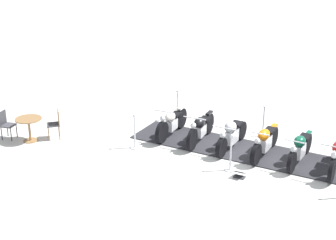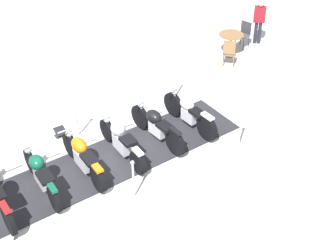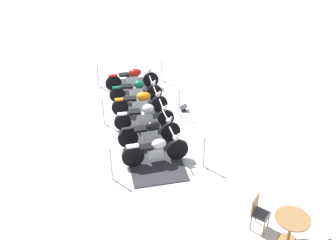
{
  "view_description": "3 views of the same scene",
  "coord_description": "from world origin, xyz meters",
  "px_view_note": "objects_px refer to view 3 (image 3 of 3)",
  "views": [
    {
      "loc": [
        14.03,
        -0.57,
        6.4
      ],
      "look_at": [
        -0.03,
        -2.46,
        0.91
      ],
      "focal_mm": 53.13,
      "sensor_mm": 36.0,
      "label": 1
    },
    {
      "loc": [
        -6.02,
        6.29,
        7.46
      ],
      "look_at": [
        -0.78,
        -1.69,
        0.63
      ],
      "focal_mm": 48.87,
      "sensor_mm": 36.0,
      "label": 2
    },
    {
      "loc": [
        -5.95,
        -10.65,
        7.35
      ],
      "look_at": [
        0.12,
        -1.55,
        0.75
      ],
      "focal_mm": 40.65,
      "sensor_mm": 36.0,
      "label": 3
    }
  ],
  "objects_px": {
    "motorcycle_forest": "(137,90)",
    "stanchion_left_front": "(112,170)",
    "info_placard": "(183,109)",
    "motorcycle_black": "(150,131)",
    "motorcycle_maroon": "(133,78)",
    "motorcycle_copper": "(141,102)",
    "stanchion_left_mid": "(104,116)",
    "stanchion_right_rear": "(162,74)",
    "cafe_chair_near_table": "(259,211)",
    "stanchion_right_mid": "(179,108)",
    "cafe_table": "(292,224)",
    "motorcycle_cream": "(156,150)",
    "stanchion_right_front": "(204,157)",
    "motorcycle_chrome": "(145,116)",
    "stanchion_left_rear": "(98,80)"
  },
  "relations": [
    {
      "from": "motorcycle_forest",
      "to": "stanchion_left_front",
      "type": "distance_m",
      "value": 4.98
    },
    {
      "from": "motorcycle_forest",
      "to": "info_placard",
      "type": "height_order",
      "value": "motorcycle_forest"
    },
    {
      "from": "motorcycle_black",
      "to": "motorcycle_maroon",
      "type": "xyz_separation_m",
      "value": [
        1.54,
        3.93,
        0.03
      ]
    },
    {
      "from": "motorcycle_black",
      "to": "info_placard",
      "type": "xyz_separation_m",
      "value": [
        2.25,
        1.24,
        -0.42
      ]
    },
    {
      "from": "motorcycle_copper",
      "to": "motorcycle_forest",
      "type": "relative_size",
      "value": 1.02
    },
    {
      "from": "info_placard",
      "to": "stanchion_left_front",
      "type": "bearing_deg",
      "value": -40.83
    },
    {
      "from": "stanchion_left_mid",
      "to": "stanchion_right_rear",
      "type": "height_order",
      "value": "stanchion_left_mid"
    },
    {
      "from": "cafe_chair_near_table",
      "to": "stanchion_right_mid",
      "type": "bearing_deg",
      "value": 141.49
    },
    {
      "from": "motorcycle_forest",
      "to": "info_placard",
      "type": "xyz_separation_m",
      "value": [
        1.1,
        -1.71,
        -0.41
      ]
    },
    {
      "from": "stanchion_right_mid",
      "to": "cafe_table",
      "type": "bearing_deg",
      "value": -100.95
    },
    {
      "from": "stanchion_right_rear",
      "to": "motorcycle_black",
      "type": "bearing_deg",
      "value": -127.34
    },
    {
      "from": "info_placard",
      "to": "cafe_chair_near_table",
      "type": "distance_m",
      "value": 6.25
    },
    {
      "from": "motorcycle_forest",
      "to": "cafe_chair_near_table",
      "type": "distance_m",
      "value": 7.67
    },
    {
      "from": "motorcycle_maroon",
      "to": "stanchion_right_mid",
      "type": "height_order",
      "value": "stanchion_right_mid"
    },
    {
      "from": "motorcycle_cream",
      "to": "motorcycle_copper",
      "type": "relative_size",
      "value": 1.0
    },
    {
      "from": "stanchion_right_mid",
      "to": "stanchion_right_rear",
      "type": "relative_size",
      "value": 1.09
    },
    {
      "from": "motorcycle_forest",
      "to": "stanchion_right_front",
      "type": "xyz_separation_m",
      "value": [
        -0.45,
        -4.94,
        -0.12
      ]
    },
    {
      "from": "motorcycle_maroon",
      "to": "stanchion_right_front",
      "type": "relative_size",
      "value": 1.95
    },
    {
      "from": "info_placard",
      "to": "motorcycle_cream",
      "type": "bearing_deg",
      "value": -28.67
    },
    {
      "from": "motorcycle_maroon",
      "to": "motorcycle_chrome",
      "type": "bearing_deg",
      "value": -91.07
    },
    {
      "from": "stanchion_right_front",
      "to": "motorcycle_copper",
      "type": "bearing_deg",
      "value": 89.02
    },
    {
      "from": "motorcycle_chrome",
      "to": "stanchion_right_rear",
      "type": "bearing_deg",
      "value": 70.8
    },
    {
      "from": "motorcycle_chrome",
      "to": "stanchion_right_rear",
      "type": "xyz_separation_m",
      "value": [
        2.62,
        2.96,
        -0.13
      ]
    },
    {
      "from": "stanchion_right_mid",
      "to": "stanchion_left_front",
      "type": "bearing_deg",
      "value": -152.75
    },
    {
      "from": "stanchion_right_front",
      "to": "cafe_chair_near_table",
      "type": "distance_m",
      "value": 2.72
    },
    {
      "from": "motorcycle_forest",
      "to": "motorcycle_cream",
      "type": "bearing_deg",
      "value": -88.31
    },
    {
      "from": "stanchion_left_rear",
      "to": "stanchion_left_mid",
      "type": "bearing_deg",
      "value": -111.3
    },
    {
      "from": "motorcycle_black",
      "to": "motorcycle_chrome",
      "type": "distance_m",
      "value": 1.05
    },
    {
      "from": "cafe_chair_near_table",
      "to": "motorcycle_forest",
      "type": "bearing_deg",
      "value": 150.5
    },
    {
      "from": "stanchion_left_rear",
      "to": "info_placard",
      "type": "xyz_separation_m",
      "value": [
        1.87,
        -3.72,
        -0.27
      ]
    },
    {
      "from": "motorcycle_black",
      "to": "motorcycle_copper",
      "type": "distance_m",
      "value": 2.11
    },
    {
      "from": "info_placard",
      "to": "cafe_table",
      "type": "height_order",
      "value": "cafe_table"
    },
    {
      "from": "motorcycle_black",
      "to": "motorcycle_chrome",
      "type": "relative_size",
      "value": 1.01
    },
    {
      "from": "motorcycle_copper",
      "to": "stanchion_right_rear",
      "type": "bearing_deg",
      "value": 63.55
    },
    {
      "from": "stanchion_left_rear",
      "to": "stanchion_right_mid",
      "type": "xyz_separation_m",
      "value": [
        1.46,
        -3.98,
        0.03
      ]
    },
    {
      "from": "motorcycle_chrome",
      "to": "stanchion_left_mid",
      "type": "relative_size",
      "value": 1.91
    },
    {
      "from": "motorcycle_cream",
      "to": "stanchion_left_mid",
      "type": "bearing_deg",
      "value": 116.04
    },
    {
      "from": "motorcycle_maroon",
      "to": "stanchion_left_front",
      "type": "distance_m",
      "value": 6.0
    },
    {
      "from": "motorcycle_copper",
      "to": "cafe_table",
      "type": "bearing_deg",
      "value": -68.96
    },
    {
      "from": "info_placard",
      "to": "cafe_table",
      "type": "bearing_deg",
      "value": 7.47
    },
    {
      "from": "motorcycle_maroon",
      "to": "cafe_chair_near_table",
      "type": "distance_m",
      "value": 8.7
    },
    {
      "from": "motorcycle_chrome",
      "to": "motorcycle_black",
      "type": "bearing_deg",
      "value": -89.07
    },
    {
      "from": "stanchion_right_rear",
      "to": "cafe_chair_near_table",
      "type": "height_order",
      "value": "stanchion_right_rear"
    },
    {
      "from": "cafe_table",
      "to": "motorcycle_maroon",
      "type": "bearing_deg",
      "value": 84.33
    },
    {
      "from": "motorcycle_chrome",
      "to": "stanchion_right_rear",
      "type": "height_order",
      "value": "stanchion_right_rear"
    },
    {
      "from": "stanchion_right_front",
      "to": "info_placard",
      "type": "bearing_deg",
      "value": 64.24
    },
    {
      "from": "motorcycle_forest",
      "to": "motorcycle_maroon",
      "type": "height_order",
      "value": "motorcycle_maroon"
    },
    {
      "from": "motorcycle_maroon",
      "to": "stanchion_left_rear",
      "type": "bearing_deg",
      "value": 158.64
    },
    {
      "from": "stanchion_left_rear",
      "to": "stanchion_right_mid",
      "type": "relative_size",
      "value": 0.93
    },
    {
      "from": "motorcycle_copper",
      "to": "motorcycle_forest",
      "type": "height_order",
      "value": "motorcycle_copper"
    }
  ]
}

